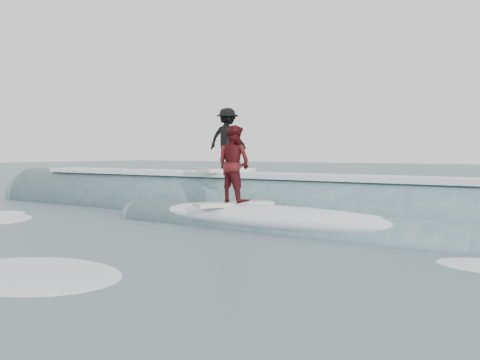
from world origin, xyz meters
The scene contains 6 objects.
ground centered at (0.00, 0.00, 0.00)m, with size 160.00×160.00×0.00m, color #425660.
breaking_wave centered at (0.21, 5.35, 0.04)m, with size 24.08×3.98×2.39m.
surfer_black centered at (-1.16, 5.61, 2.22)m, with size 1.26×2.06×1.93m.
surfer_red centered at (0.65, 3.41, 1.50)m, with size 1.50×2.00×2.02m.
whitewater centered at (-2.20, -0.78, 0.00)m, with size 15.99×6.98×0.10m.
far_swells centered at (-2.15, 17.65, 0.00)m, with size 35.05×8.65×0.80m.
Camera 1 is at (8.39, -7.45, 1.87)m, focal length 40.00 mm.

